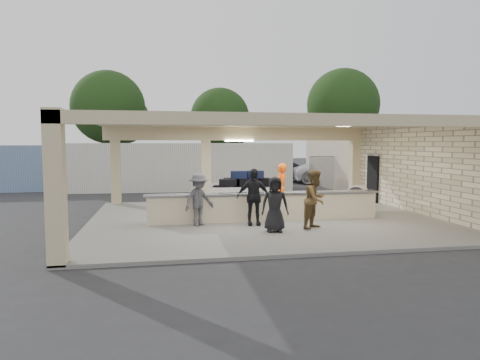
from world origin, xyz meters
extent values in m
plane|color=#2A2A2D|center=(0.00, 0.00, 0.00)|extent=(120.00, 120.00, 0.00)
cube|color=slate|center=(0.00, 0.00, 0.05)|extent=(12.00, 10.00, 0.10)
cube|color=#D1BE8C|center=(0.00, 0.00, 3.50)|extent=(12.00, 10.00, 0.02)
cube|color=beige|center=(6.00, 0.00, 1.75)|extent=(0.02, 10.00, 3.50)
cube|color=black|center=(5.94, 3.20, 1.15)|extent=(0.10, 0.95, 2.10)
cube|color=#D1BE8C|center=(0.00, 4.75, 3.20)|extent=(12.00, 0.50, 0.60)
cube|color=#D1BE8C|center=(0.00, -4.85, 3.35)|extent=(12.00, 0.30, 0.30)
cube|color=#D1BE8C|center=(-5.50, 4.75, 1.80)|extent=(0.40, 0.40, 3.50)
cube|color=#D1BE8C|center=(-1.50, 4.75, 1.80)|extent=(0.40, 0.40, 3.50)
cube|color=#D1BE8C|center=(5.80, 4.80, 1.80)|extent=(0.40, 0.40, 3.50)
cube|color=#D1BE8C|center=(-5.80, -4.80, 1.80)|extent=(0.40, 0.40, 3.50)
cube|color=white|center=(0.00, 4.50, 2.88)|extent=(1.30, 0.12, 0.06)
cube|color=#FFEABF|center=(3.80, 1.50, 3.47)|extent=(0.55, 0.55, 0.04)
cube|color=#FFEABF|center=(3.80, -0.50, 3.47)|extent=(0.55, 0.55, 0.04)
cube|color=#FFEABF|center=(3.80, -2.50, 3.47)|extent=(0.55, 0.55, 0.04)
cube|color=beige|center=(0.00, -0.50, 0.55)|extent=(8.00, 0.50, 0.90)
cube|color=#B7B7BC|center=(0.00, -0.50, 1.05)|extent=(8.20, 0.58, 0.06)
cube|color=silver|center=(-0.34, 1.45, 0.76)|extent=(2.90, 1.91, 0.13)
cylinder|color=black|center=(-1.50, 0.96, 0.32)|extent=(0.18, 0.45, 0.44)
cylinder|color=black|center=(-1.38, 2.16, 0.32)|extent=(0.18, 0.45, 0.44)
cylinder|color=black|center=(0.69, 0.74, 0.32)|extent=(0.18, 0.45, 0.44)
cylinder|color=black|center=(0.81, 1.94, 0.32)|extent=(0.18, 0.45, 0.44)
cube|color=silver|center=(-0.26, 2.27, 0.98)|extent=(2.74, 0.33, 0.33)
cube|color=silver|center=(-0.43, 0.63, 0.98)|extent=(2.74, 0.33, 0.33)
cube|color=black|center=(-1.25, 1.21, 0.97)|extent=(0.68, 0.48, 0.29)
cube|color=black|center=(-0.49, 1.14, 0.97)|extent=(0.68, 0.48, 0.29)
cube|color=black|center=(0.28, 1.06, 0.97)|extent=(0.68, 0.48, 0.29)
cube|color=black|center=(-1.18, 1.87, 0.97)|extent=(0.68, 0.48, 0.29)
cube|color=black|center=(-0.42, 1.79, 0.97)|extent=(0.68, 0.48, 0.29)
cube|color=black|center=(0.34, 1.71, 0.97)|extent=(0.68, 0.48, 0.29)
cube|color=black|center=(-1.02, 1.30, 1.26)|extent=(0.68, 0.48, 0.29)
cube|color=black|center=(-0.23, 1.44, 1.26)|extent=(0.68, 0.48, 0.29)
cube|color=black|center=(0.33, 1.60, 1.26)|extent=(0.68, 0.48, 0.29)
cube|color=black|center=(-0.75, 1.82, 1.26)|extent=(0.68, 0.48, 0.29)
cube|color=black|center=(-0.56, 1.47, 1.56)|extent=(0.68, 0.48, 0.29)
cube|color=black|center=(0.10, 1.52, 1.56)|extent=(0.68, 0.48, 0.29)
cube|color=#590F0C|center=(-1.37, 1.11, 0.97)|extent=(0.68, 0.48, 0.29)
cube|color=black|center=(0.67, 1.68, 0.97)|extent=(0.68, 0.48, 0.29)
cube|color=black|center=(-0.30, 1.89, 1.26)|extent=(0.68, 0.48, 0.29)
cylinder|color=silver|center=(4.06, 0.80, 0.67)|extent=(0.89, 0.86, 0.93)
cylinder|color=black|center=(4.06, 0.80, 0.67)|extent=(0.85, 0.82, 0.83)
cube|color=silver|center=(3.75, 0.80, 0.25)|extent=(0.06, 0.52, 0.31)
cube|color=silver|center=(4.37, 0.80, 0.25)|extent=(0.06, 0.52, 0.31)
imported|color=#FF5A0D|center=(0.88, 0.60, 1.06)|extent=(0.77, 0.77, 1.93)
imported|color=brown|center=(1.24, -2.09, 1.03)|extent=(0.94, 0.89, 1.86)
imported|color=black|center=(-0.56, -1.23, 1.03)|extent=(1.11, 0.44, 1.86)
imported|color=#47474B|center=(-2.32, -1.00, 0.95)|extent=(1.13, 0.91, 1.70)
imported|color=black|center=(-0.14, -2.37, 0.94)|extent=(0.86, 0.45, 1.68)
imported|color=white|center=(8.17, 12.96, 0.78)|extent=(5.81, 3.52, 1.55)
imported|color=white|center=(13.20, 12.69, 0.78)|extent=(5.00, 2.09, 1.55)
imported|color=black|center=(5.48, 15.20, 0.76)|extent=(4.79, 2.47, 1.52)
cube|color=silver|center=(-2.33, 10.65, 1.38)|extent=(12.90, 3.26, 2.77)
cube|color=#7A96C4|center=(-9.99, 12.18, 1.32)|extent=(10.24, 2.74, 2.65)
cylinder|color=gray|center=(5.00, 9.00, 1.00)|extent=(0.06, 0.06, 2.00)
cylinder|color=gray|center=(7.00, 9.00, 1.00)|extent=(0.06, 0.06, 2.00)
cylinder|color=gray|center=(9.00, 9.00, 1.00)|extent=(0.06, 0.06, 2.00)
cylinder|color=gray|center=(11.00, 9.00, 1.00)|extent=(0.06, 0.06, 2.00)
cylinder|color=gray|center=(13.00, 9.00, 1.00)|extent=(0.06, 0.06, 2.00)
cylinder|color=gray|center=(15.00, 9.00, 1.00)|extent=(0.06, 0.06, 2.00)
cube|color=gray|center=(11.00, 9.00, 1.00)|extent=(12.00, 0.02, 2.00)
cylinder|color=gray|center=(11.00, 9.00, 2.00)|extent=(12.00, 0.05, 0.05)
cylinder|color=#382619|center=(-8.00, 24.00, 2.25)|extent=(0.70, 0.70, 4.50)
sphere|color=#183210|center=(-8.00, 24.00, 5.85)|extent=(6.30, 6.30, 6.30)
sphere|color=#183210|center=(-6.80, 24.60, 4.95)|extent=(4.50, 4.50, 4.50)
cylinder|color=#382619|center=(2.00, 26.00, 2.00)|extent=(0.70, 0.70, 4.00)
sphere|color=#183210|center=(2.00, 26.00, 5.20)|extent=(5.60, 5.60, 5.60)
sphere|color=#183210|center=(3.20, 26.60, 4.40)|extent=(4.00, 4.00, 4.00)
cylinder|color=#382619|center=(14.00, 25.00, 2.50)|extent=(0.70, 0.70, 5.00)
sphere|color=#183210|center=(14.00, 25.00, 6.50)|extent=(7.00, 7.00, 7.00)
sphere|color=#183210|center=(15.20, 25.60, 5.50)|extent=(5.00, 5.00, 5.00)
cube|color=beige|center=(9.50, 10.00, 1.60)|extent=(6.00, 8.00, 3.20)
camera|label=1|loc=(-3.47, -14.76, 2.80)|focal=32.00mm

